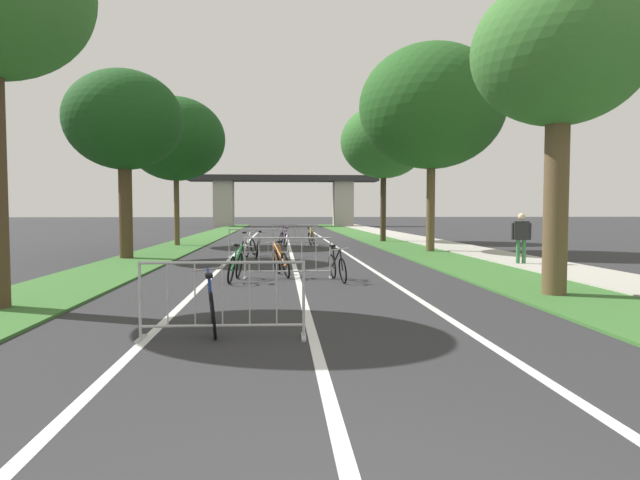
{
  "coord_description": "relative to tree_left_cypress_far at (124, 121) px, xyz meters",
  "views": [
    {
      "loc": [
        -0.44,
        -2.48,
        1.72
      ],
      "look_at": [
        0.79,
        14.28,
        0.82
      ],
      "focal_mm": 30.52,
      "sensor_mm": 36.0,
      "label": 1
    }
  ],
  "objects": [
    {
      "name": "bicycle_blue_4",
      "position": [
        4.47,
        -11.9,
        -4.5
      ],
      "size": [
        0.53,
        1.68,
        0.87
      ],
      "rotation": [
        0.0,
        0.0,
        0.15
      ],
      "color": "black",
      "rests_on": "ground"
    },
    {
      "name": "crowd_barrier_nearest",
      "position": [
        4.67,
        -12.4,
        -4.34
      ],
      "size": [
        2.24,
        0.49,
        1.05
      ],
      "rotation": [
        0.0,
        0.0,
        -0.02
      ],
      "color": "#ADADB2",
      "rests_on": "ground"
    },
    {
      "name": "grass_verge_left",
      "position": [
        0.62,
        11.56,
        -4.84
      ],
      "size": [
        2.4,
        70.31,
        0.05
      ],
      "primitive_type": "cube",
      "color": "#386B2D",
      "rests_on": "ground"
    },
    {
      "name": "bicycle_black_0",
      "position": [
        6.84,
        -6.49,
        -4.51
      ],
      "size": [
        0.42,
        1.63,
        0.88
      ],
      "rotation": [
        0.0,
        0.0,
        3.29
      ],
      "color": "black",
      "rests_on": "ground"
    },
    {
      "name": "bicycle_purple_2",
      "position": [
        5.62,
        6.76,
        -4.49
      ],
      "size": [
        0.56,
        1.65,
        1.03
      ],
      "rotation": [
        0.0,
        0.0,
        0.24
      ],
      "color": "black",
      "rests_on": "ground"
    },
    {
      "name": "grass_verge_right",
      "position": [
        11.15,
        11.56,
        -4.84
      ],
      "size": [
        2.4,
        70.31,
        0.05
      ],
      "primitive_type": "cube",
      "color": "#386B2D",
      "rests_on": "ground"
    },
    {
      "name": "tree_right_pine_far",
      "position": [
        11.13,
        9.98,
        0.63
      ],
      "size": [
        4.73,
        4.73,
        7.52
      ],
      "color": "#3D2D1E",
      "rests_on": "ground"
    },
    {
      "name": "lane_stripe_right_lane",
      "position": [
        8.12,
        3.13,
        -4.86
      ],
      "size": [
        0.14,
        40.68,
        0.01
      ],
      "primitive_type": "cube",
      "color": "silver",
      "rests_on": "ground"
    },
    {
      "name": "crowd_barrier_second",
      "position": [
        5.63,
        -5.89,
        -4.34
      ],
      "size": [
        2.25,
        0.56,
        1.05
      ],
      "rotation": [
        0.0,
        0.0,
        -0.05
      ],
      "color": "#ADADB2",
      "rests_on": "ground"
    },
    {
      "name": "lane_stripe_left_lane",
      "position": [
        3.65,
        3.13,
        -4.86
      ],
      "size": [
        0.14,
        40.68,
        0.01
      ],
      "primitive_type": "cube",
      "color": "silver",
      "rests_on": "ground"
    },
    {
      "name": "bicycle_green_1",
      "position": [
        4.36,
        -6.37,
        -4.49
      ],
      "size": [
        0.56,
        1.72,
        0.93
      ],
      "rotation": [
        0.0,
        0.0,
        -0.1
      ],
      "color": "black",
      "rests_on": "ground"
    },
    {
      "name": "crowd_barrier_fourth",
      "position": [
        6.19,
        7.11,
        -4.34
      ],
      "size": [
        2.25,
        0.55,
        1.05
      ],
      "rotation": [
        0.0,
        0.0,
        -0.05
      ],
      "color": "#ADADB2",
      "rests_on": "ground"
    },
    {
      "name": "bicycle_silver_6",
      "position": [
        4.65,
        0.17,
        -4.47
      ],
      "size": [
        0.46,
        1.77,
        1.01
      ],
      "rotation": [
        0.0,
        0.0,
        0.0
      ],
      "color": "black",
      "rests_on": "ground"
    },
    {
      "name": "pedestrian_strolling",
      "position": [
        12.95,
        -3.27,
        -3.86
      ],
      "size": [
        0.58,
        0.38,
        1.65
      ],
      "rotation": [
        0.0,
        0.0,
        -0.27
      ],
      "color": "#33723F",
      "rests_on": "ground"
    },
    {
      "name": "bicycle_white_7",
      "position": [
        4.27,
        0.99,
        -4.5
      ],
      "size": [
        0.54,
        1.65,
        0.94
      ],
      "rotation": [
        0.0,
        0.0,
        -0.23
      ],
      "color": "black",
      "rests_on": "ground"
    },
    {
      "name": "tree_left_pine_near",
      "position": [
        0.42,
        7.25,
        0.32
      ],
      "size": [
        4.74,
        4.74,
        7.21
      ],
      "color": "brown",
      "rests_on": "ground"
    },
    {
      "name": "tree_right_oak_mid",
      "position": [
        10.92,
        -9.24,
        -0.09
      ],
      "size": [
        3.4,
        3.4,
        6.29
      ],
      "color": "brown",
      "rests_on": "ground"
    },
    {
      "name": "tree_left_cypress_far",
      "position": [
        0.0,
        0.0,
        0.0
      ],
      "size": [
        4.08,
        4.08,
        6.64
      ],
      "color": "#4C3823",
      "rests_on": "ground"
    },
    {
      "name": "crowd_barrier_third",
      "position": [
        4.64,
        0.61,
        -4.34
      ],
      "size": [
        2.25,
        0.56,
        1.05
      ],
      "rotation": [
        0.0,
        0.0,
        -0.06
      ],
      "color": "#ADADB2",
      "rests_on": "ground"
    },
    {
      "name": "bicycle_yellow_5",
      "position": [
        7.01,
        7.52,
        -4.49
      ],
      "size": [
        0.5,
        1.76,
        0.92
      ],
      "rotation": [
        0.0,
        0.0,
        -0.19
      ],
      "color": "black",
      "rests_on": "ground"
    },
    {
      "name": "overpass_bridge",
      "position": [
        5.89,
        40.91,
        -1.07
      ],
      "size": [
        20.83,
        3.34,
        5.62
      ],
      "color": "#2D2D30",
      "rests_on": "ground"
    },
    {
      "name": "sidewalk_path_right",
      "position": [
        13.51,
        11.56,
        -4.82
      ],
      "size": [
        2.32,
        70.31,
        0.08
      ],
      "primitive_type": "cube",
      "color": "#ADA89E",
      "rests_on": "ground"
    },
    {
      "name": "lane_stripe_center",
      "position": [
        5.89,
        3.13,
        -4.86
      ],
      "size": [
        0.14,
        40.68,
        0.01
      ],
      "primitive_type": "cube",
      "color": "silver",
      "rests_on": "ground"
    },
    {
      "name": "bicycle_orange_3",
      "position": [
        5.46,
        -5.4,
        -4.49
      ],
      "size": [
        0.69,
        1.68,
        0.96
      ],
      "rotation": [
        0.0,
        0.0,
        0.23
      ],
      "color": "black",
      "rests_on": "ground"
    },
    {
      "name": "tree_right_oak_near",
      "position": [
        11.67,
        2.43,
        1.1
      ],
      "size": [
        5.95,
        5.95,
        8.51
      ],
      "color": "brown",
      "rests_on": "ground"
    }
  ]
}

